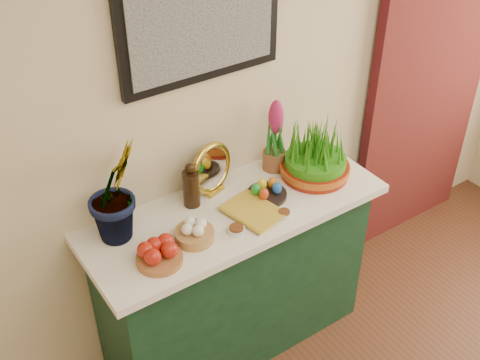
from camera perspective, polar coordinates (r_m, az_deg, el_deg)
name	(u,v)px	position (r m, az deg, el deg)	size (l,w,h in m)	color
sideboard	(234,281)	(3.01, -0.54, -9.52)	(1.30, 0.45, 0.85)	#163D25
tablecloth	(234,210)	(2.72, -0.59, -2.91)	(1.40, 0.55, 0.04)	white
hyacinth_green	(113,177)	(2.43, -11.96, 0.27)	(0.29, 0.25, 0.59)	#1D6D1E
apple_bowl	(159,254)	(2.43, -7.68, -6.99)	(0.19, 0.19, 0.10)	#95572D
garlic_basket	(194,232)	(2.52, -4.36, -4.95)	(0.22, 0.22, 0.09)	#AF8846
vinegar_cruet	(191,187)	(2.67, -4.65, -0.65)	(0.08, 0.08, 0.22)	black
mirror	(212,169)	(2.73, -2.72, 1.05)	(0.26, 0.13, 0.25)	gold
book	(238,221)	(2.60, -0.20, -3.88)	(0.17, 0.25, 0.03)	gold
spice_dish_left	(236,230)	(2.56, -0.35, -4.74)	(0.08, 0.08, 0.03)	silver
spice_dish_right	(284,213)	(2.66, 4.20, -3.18)	(0.06, 0.06, 0.03)	silver
egg_plate	(267,191)	(2.75, 2.53, -1.08)	(0.23, 0.23, 0.08)	black
hyacinth_pink	(275,139)	(2.87, 3.34, 3.93)	(0.11, 0.11, 0.37)	brown
wheatgrass_sabzeh	(316,154)	(2.86, 7.22, 2.49)	(0.34, 0.34, 0.28)	maroon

